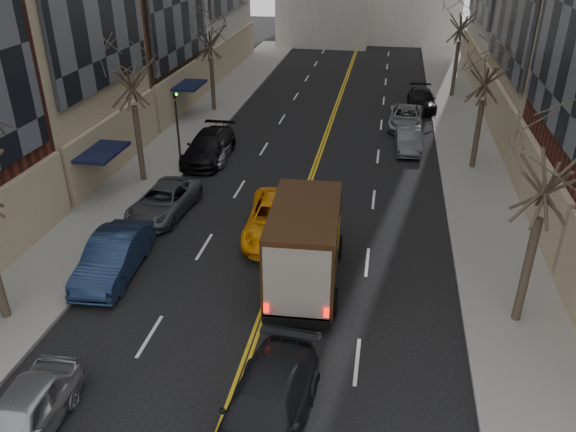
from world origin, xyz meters
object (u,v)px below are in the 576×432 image
at_px(observer_sedan, 266,410).
at_px(ups_truck, 306,243).
at_px(taxi, 277,219).
at_px(pedestrian, 269,209).

bearing_deg(observer_sedan, ups_truck, 95.56).
relative_size(ups_truck, taxi, 1.16).
relative_size(taxi, pedestrian, 3.73).
bearing_deg(ups_truck, taxi, 114.08).
height_order(observer_sedan, taxi, taxi).
bearing_deg(pedestrian, taxi, -156.10).
distance_m(taxi, pedestrian, 1.10).
distance_m(ups_truck, taxi, 4.12).
bearing_deg(observer_sedan, pedestrian, 106.93).
bearing_deg(observer_sedan, taxi, 105.01).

